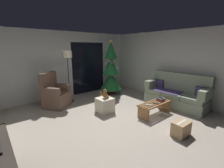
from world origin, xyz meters
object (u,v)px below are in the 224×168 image
at_px(remote_silver, 149,105).
at_px(remote_graphite, 156,103).
at_px(floor_lamp, 67,59).
at_px(cell_phone, 161,98).
at_px(couch, 176,94).
at_px(book_stack, 161,99).
at_px(cardboard_box_taped_mid_floor, 181,129).
at_px(armchair, 55,95).
at_px(teddy_bear_chestnut, 105,94).
at_px(teddy_bear_honey_by_tree, 101,95).
at_px(christmas_tree, 111,71).
at_px(coffee_table, 154,107).
at_px(ottoman, 105,105).

height_order(remote_silver, remote_graphite, same).
bearing_deg(floor_lamp, cell_phone, -57.22).
height_order(couch, cell_phone, couch).
height_order(book_stack, cardboard_box_taped_mid_floor, book_stack).
xyz_separation_m(armchair, floor_lamp, (0.58, 0.20, 1.10)).
distance_m(teddy_bear_chestnut, cardboard_box_taped_mid_floor, 2.17).
height_order(remote_graphite, cardboard_box_taped_mid_floor, remote_graphite).
distance_m(teddy_bear_chestnut, teddy_bear_honey_by_tree, 1.40).
xyz_separation_m(book_stack, cell_phone, (0.00, 0.00, 0.04)).
distance_m(remote_graphite, armchair, 3.16).
height_order(book_stack, christmas_tree, christmas_tree).
height_order(remote_graphite, cell_phone, cell_phone).
relative_size(armchair, teddy_bear_chestnut, 3.96).
bearing_deg(floor_lamp, armchair, -161.20).
relative_size(book_stack, floor_lamp, 0.12).
height_order(floor_lamp, teddy_bear_honey_by_tree, floor_lamp).
height_order(coffee_table, book_stack, book_stack).
distance_m(cell_phone, armchair, 3.33).
relative_size(couch, book_stack, 8.95).
bearing_deg(teddy_bear_honey_by_tree, floor_lamp, 158.02).
bearing_deg(book_stack, coffee_table, 178.37).
height_order(book_stack, teddy_bear_honey_by_tree, book_stack).
relative_size(couch, teddy_bear_honey_by_tree, 6.93).
distance_m(book_stack, teddy_bear_chestnut, 1.66).
bearing_deg(ottoman, teddy_bear_chestnut, -46.26).
relative_size(coffee_table, teddy_bear_honey_by_tree, 3.86).
relative_size(couch, remote_silver, 12.68).
bearing_deg(book_stack, teddy_bear_chestnut, 140.84).
relative_size(remote_graphite, teddy_bear_chestnut, 0.55).
bearing_deg(remote_silver, christmas_tree, 36.95).
bearing_deg(armchair, cardboard_box_taped_mid_floor, -66.24).
bearing_deg(teddy_bear_chestnut, christmas_tree, 45.90).
bearing_deg(cell_phone, remote_graphite, -153.65).
height_order(coffee_table, teddy_bear_chestnut, teddy_bear_chestnut).
bearing_deg(cardboard_box_taped_mid_floor, teddy_bear_chestnut, 104.44).
relative_size(armchair, teddy_bear_honey_by_tree, 3.96).
distance_m(remote_silver, book_stack, 0.60).
bearing_deg(floor_lamp, teddy_bear_chestnut, -75.56).
bearing_deg(armchair, christmas_tree, -1.19).
bearing_deg(armchair, teddy_bear_chestnut, -54.52).
relative_size(floor_lamp, cardboard_box_taped_mid_floor, 4.30).
relative_size(cell_phone, ottoman, 0.33).
height_order(floor_lamp, ottoman, floor_lamp).
relative_size(armchair, cardboard_box_taped_mid_floor, 2.72).
relative_size(remote_graphite, book_stack, 0.71).
bearing_deg(remote_silver, remote_graphite, -47.12).
xyz_separation_m(book_stack, floor_lamp, (-1.69, 2.63, 1.10)).
distance_m(ottoman, cardboard_box_taped_mid_floor, 2.15).
bearing_deg(ottoman, floor_lamp, 104.26).
bearing_deg(cardboard_box_taped_mid_floor, coffee_table, 66.01).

